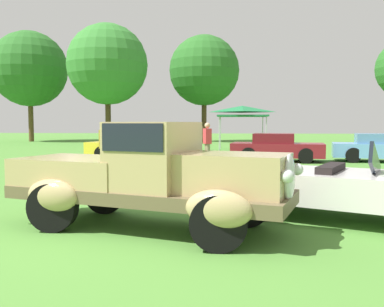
{
  "coord_description": "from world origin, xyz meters",
  "views": [
    {
      "loc": [
        1.52,
        -6.64,
        1.69
      ],
      "look_at": [
        0.7,
        2.44,
        1.02
      ],
      "focal_mm": 39.37,
      "sensor_mm": 36.0,
      "label": 1
    }
  ],
  "objects_px": {
    "show_car_yellow": "(136,147)",
    "show_car_skyblue": "(380,148)",
    "spectator_by_row": "(118,150)",
    "feature_pickup_truck": "(150,175)",
    "show_car_burgundy": "(277,148)",
    "spectator_near_truck": "(106,147)",
    "neighbor_convertible": "(365,188)",
    "canopy_tent_left_field": "(242,111)",
    "spectator_between_cars": "(207,142)"
  },
  "relations": [
    {
      "from": "show_car_yellow",
      "to": "show_car_skyblue",
      "type": "bearing_deg",
      "value": -0.26
    },
    {
      "from": "show_car_skyblue",
      "to": "spectator_by_row",
      "type": "bearing_deg",
      "value": -143.57
    },
    {
      "from": "show_car_yellow",
      "to": "spectator_by_row",
      "type": "height_order",
      "value": "spectator_by_row"
    },
    {
      "from": "show_car_skyblue",
      "to": "feature_pickup_truck",
      "type": "bearing_deg",
      "value": -122.35
    },
    {
      "from": "show_car_burgundy",
      "to": "spectator_near_truck",
      "type": "bearing_deg",
      "value": -138.14
    },
    {
      "from": "neighbor_convertible",
      "to": "spectator_near_truck",
      "type": "relative_size",
      "value": 2.9
    },
    {
      "from": "neighbor_convertible",
      "to": "spectator_by_row",
      "type": "bearing_deg",
      "value": 141.77
    },
    {
      "from": "show_car_burgundy",
      "to": "show_car_skyblue",
      "type": "xyz_separation_m",
      "value": [
        4.42,
        0.1,
        0.0
      ]
    },
    {
      "from": "neighbor_convertible",
      "to": "canopy_tent_left_field",
      "type": "xyz_separation_m",
      "value": [
        -1.57,
        18.28,
        1.84
      ]
    },
    {
      "from": "show_car_skyblue",
      "to": "spectator_between_cars",
      "type": "distance_m",
      "value": 7.67
    },
    {
      "from": "neighbor_convertible",
      "to": "show_car_burgundy",
      "type": "bearing_deg",
      "value": 91.3
    },
    {
      "from": "feature_pickup_truck",
      "to": "neighbor_convertible",
      "type": "relative_size",
      "value": 0.97
    },
    {
      "from": "show_car_burgundy",
      "to": "spectator_by_row",
      "type": "distance_m",
      "value": 8.72
    },
    {
      "from": "show_car_burgundy",
      "to": "spectator_by_row",
      "type": "height_order",
      "value": "spectator_by_row"
    },
    {
      "from": "show_car_yellow",
      "to": "show_car_burgundy",
      "type": "bearing_deg",
      "value": -1.34
    },
    {
      "from": "show_car_yellow",
      "to": "spectator_near_truck",
      "type": "height_order",
      "value": "spectator_near_truck"
    },
    {
      "from": "feature_pickup_truck",
      "to": "canopy_tent_left_field",
      "type": "bearing_deg",
      "value": 84.05
    },
    {
      "from": "spectator_by_row",
      "to": "canopy_tent_left_field",
      "type": "height_order",
      "value": "canopy_tent_left_field"
    },
    {
      "from": "spectator_between_cars",
      "to": "show_car_burgundy",
      "type": "bearing_deg",
      "value": 34.86
    },
    {
      "from": "feature_pickup_truck",
      "to": "spectator_by_row",
      "type": "xyz_separation_m",
      "value": [
        -1.89,
        5.1,
        0.04
      ]
    },
    {
      "from": "neighbor_convertible",
      "to": "show_car_burgundy",
      "type": "height_order",
      "value": "neighbor_convertible"
    },
    {
      "from": "show_car_burgundy",
      "to": "spectator_by_row",
      "type": "bearing_deg",
      "value": -126.58
    },
    {
      "from": "feature_pickup_truck",
      "to": "spectator_by_row",
      "type": "distance_m",
      "value": 5.44
    },
    {
      "from": "spectator_near_truck",
      "to": "spectator_by_row",
      "type": "xyz_separation_m",
      "value": [
        0.83,
        -1.6,
        0.0
      ]
    },
    {
      "from": "show_car_skyblue",
      "to": "spectator_near_truck",
      "type": "distance_m",
      "value": 11.81
    },
    {
      "from": "show_car_yellow",
      "to": "spectator_by_row",
      "type": "xyz_separation_m",
      "value": [
        1.11,
        -7.14,
        0.31
      ]
    },
    {
      "from": "neighbor_convertible",
      "to": "spectator_near_truck",
      "type": "distance_m",
      "value": 8.62
    },
    {
      "from": "spectator_near_truck",
      "to": "spectator_by_row",
      "type": "relative_size",
      "value": 1.0
    },
    {
      "from": "spectator_between_cars",
      "to": "spectator_by_row",
      "type": "height_order",
      "value": "same"
    },
    {
      "from": "show_car_skyblue",
      "to": "show_car_burgundy",
      "type": "bearing_deg",
      "value": -178.7
    },
    {
      "from": "show_car_yellow",
      "to": "spectator_between_cars",
      "type": "xyz_separation_m",
      "value": [
        3.37,
        -2.19,
        0.31
      ]
    },
    {
      "from": "canopy_tent_left_field",
      "to": "spectator_between_cars",
      "type": "bearing_deg",
      "value": -100.16
    },
    {
      "from": "feature_pickup_truck",
      "to": "neighbor_convertible",
      "type": "height_order",
      "value": "feature_pickup_truck"
    },
    {
      "from": "feature_pickup_truck",
      "to": "spectator_between_cars",
      "type": "height_order",
      "value": "feature_pickup_truck"
    },
    {
      "from": "show_car_skyblue",
      "to": "spectator_between_cars",
      "type": "xyz_separation_m",
      "value": [
        -7.35,
        -2.14,
        0.31
      ]
    },
    {
      "from": "spectator_between_cars",
      "to": "spectator_by_row",
      "type": "distance_m",
      "value": 5.45
    },
    {
      "from": "show_car_yellow",
      "to": "spectator_between_cars",
      "type": "relative_size",
      "value": 2.85
    },
    {
      "from": "neighbor_convertible",
      "to": "spectator_by_row",
      "type": "xyz_separation_m",
      "value": [
        -5.45,
        4.29,
        0.33
      ]
    },
    {
      "from": "feature_pickup_truck",
      "to": "show_car_yellow",
      "type": "bearing_deg",
      "value": 103.78
    },
    {
      "from": "show_car_yellow",
      "to": "spectator_by_row",
      "type": "bearing_deg",
      "value": -81.17
    },
    {
      "from": "show_car_yellow",
      "to": "spectator_by_row",
      "type": "relative_size",
      "value": 2.85
    },
    {
      "from": "show_car_burgundy",
      "to": "show_car_skyblue",
      "type": "relative_size",
      "value": 0.98
    },
    {
      "from": "neighbor_convertible",
      "to": "spectator_near_truck",
      "type": "bearing_deg",
      "value": 136.86
    },
    {
      "from": "feature_pickup_truck",
      "to": "spectator_near_truck",
      "type": "relative_size",
      "value": 2.81
    },
    {
      "from": "show_car_burgundy",
      "to": "spectator_between_cars",
      "type": "xyz_separation_m",
      "value": [
        -2.93,
        -2.04,
        0.31
      ]
    },
    {
      "from": "spectator_near_truck",
      "to": "spectator_between_cars",
      "type": "xyz_separation_m",
      "value": [
        3.1,
        3.36,
        0.0
      ]
    },
    {
      "from": "show_car_burgundy",
      "to": "canopy_tent_left_field",
      "type": "xyz_separation_m",
      "value": [
        -1.31,
        7.0,
        1.82
      ]
    },
    {
      "from": "feature_pickup_truck",
      "to": "spectator_between_cars",
      "type": "bearing_deg",
      "value": 87.89
    },
    {
      "from": "neighbor_convertible",
      "to": "spectator_between_cars",
      "type": "height_order",
      "value": "spectator_between_cars"
    },
    {
      "from": "show_car_yellow",
      "to": "show_car_burgundy",
      "type": "height_order",
      "value": "same"
    }
  ]
}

